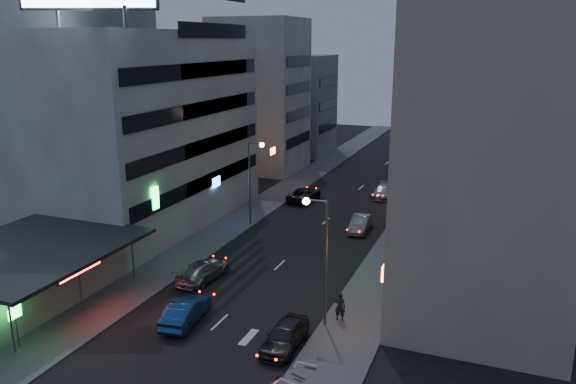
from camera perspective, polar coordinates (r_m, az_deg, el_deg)
The scene contains 27 objects.
ground at distance 33.47m, azimuth -10.33°, elevation -15.90°, with size 180.00×180.00×0.00m, color black.
sidewalk_left at distance 61.48m, azimuth -2.11°, elevation -0.99°, with size 4.00×120.00×0.12m, color #4C4C4F.
sidewalk_right at distance 57.26m, azimuth 12.76°, elevation -2.59°, with size 4.00×120.00×0.12m, color #4C4C4F.
food_court at distance 42.25m, azimuth -25.41°, elevation -7.40°, with size 11.00×13.00×3.88m.
white_building at distance 55.49m, azimuth -15.02°, elevation 6.21°, with size 14.00×24.00×18.00m, color silver.
grey_tower at distance 62.90m, azimuth -20.71°, elevation 14.09°, with size 10.00×14.00×34.00m, color gray.
shophouse_near at distance 35.35m, azimuth 19.91°, elevation 2.60°, with size 10.00×11.00×20.00m, color tan.
shophouse_mid at distance 47.02m, azimuth 20.82°, elevation 2.95°, with size 11.00×12.00×16.00m, color gray.
shophouse_far at distance 59.44m, azimuth 20.89°, elevation 8.25°, with size 10.00×14.00×22.00m, color tan.
far_left_a at distance 76.16m, azimuth -2.88°, elevation 9.75°, with size 11.00×10.00×20.00m, color silver.
far_left_b at distance 88.54m, azimuth 0.33°, elevation 8.89°, with size 12.00×10.00×15.00m, color gray.
far_right_a at distance 74.57m, azimuth 21.37°, elevation 7.86°, with size 11.00×12.00×18.00m, color gray.
far_right_b at distance 88.27m, azimuth 22.00°, elevation 10.73°, with size 12.00×12.00×24.00m, color tan.
street_lamp_right_near at distance 33.78m, azimuth 3.27°, elevation -5.26°, with size 1.60×0.44×8.02m.
street_lamp_left at distance 52.25m, azimuth -3.55°, elevation 2.10°, with size 1.60×0.44×8.02m.
street_lamp_right_far at distance 65.92m, azimuth 12.59°, elevation 4.49°, with size 1.60×0.44×8.02m.
parked_car_right_near at distance 33.22m, azimuth -0.32°, elevation -14.36°, with size 1.79×4.46×1.52m, color #25252A.
parked_car_right_mid at distance 52.47m, azimuth 7.35°, elevation -3.21°, with size 1.52×4.36×1.44m, color #93969A.
parked_car_left at distance 61.91m, azimuth 1.65°, elevation -0.23°, with size 2.42×5.24×1.46m, color #26262B.
parked_car_right_far at distance 64.14m, azimuth 9.58°, elevation 0.07°, with size 1.92×4.73×1.37m, color #94959B.
road_car_blue at distance 36.38m, azimuth -10.36°, elevation -11.85°, with size 1.61×4.62×1.52m, color navy.
road_car_silver at distance 42.19m, azimuth -8.65°, elevation -7.89°, with size 2.08×5.11×1.48m, color #9C9EA4.
person at distance 35.93m, azimuth 5.30°, elevation -11.50°, with size 0.68×0.44×1.86m, color black.
scooter_silver_a at distance 29.79m, azimuth 1.52°, elevation -18.20°, with size 2.07×0.69×1.26m, color gray, non-canonical shape.
scooter_blue at distance 29.75m, azimuth 3.07°, elevation -18.53°, with size 1.68×0.56×1.03m, color navy, non-canonical shape.
scooter_black_b at distance 30.44m, azimuth 1.92°, elevation -17.73°, with size 1.59×0.53×0.97m, color black, non-canonical shape.
scooter_silver_b at distance 31.52m, azimuth 3.09°, elevation -16.34°, with size 1.81×0.60×1.11m, color #A1A3A8, non-canonical shape.
Camera 1 is at (15.66, -24.13, 17.12)m, focal length 35.00 mm.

